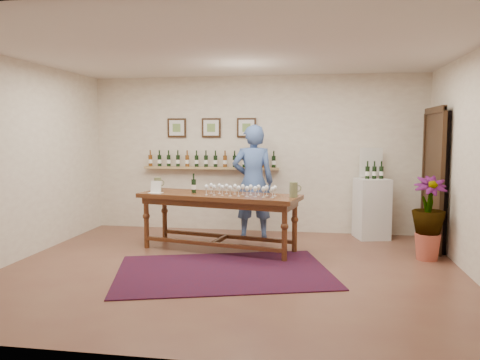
# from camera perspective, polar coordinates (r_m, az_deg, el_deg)

# --- Properties ---
(ground) EXTENTS (6.00, 6.00, 0.00)m
(ground) POSITION_cam_1_polar(r_m,az_deg,el_deg) (6.25, -1.19, -10.81)
(ground) COLOR brown
(ground) RESTS_ON ground
(room_shell) EXTENTS (6.00, 6.00, 6.00)m
(room_shell) POSITION_cam_1_polar(r_m,az_deg,el_deg) (7.85, 16.68, 0.66)
(room_shell) COLOR silver
(room_shell) RESTS_ON ground
(rug) EXTENTS (3.10, 2.48, 0.01)m
(rug) POSITION_cam_1_polar(r_m,az_deg,el_deg) (6.13, -2.03, -11.10)
(rug) COLOR #4C0D18
(rug) RESTS_ON ground
(tasting_table) EXTENTS (2.55, 1.27, 0.86)m
(tasting_table) POSITION_cam_1_polar(r_m,az_deg,el_deg) (7.09, -2.58, -2.76)
(tasting_table) COLOR #432410
(tasting_table) RESTS_ON ground
(table_glasses) EXTENTS (1.19, 0.44, 0.16)m
(table_glasses) POSITION_cam_1_polar(r_m,az_deg,el_deg) (6.90, 0.04, -1.22)
(table_glasses) COLOR silver
(table_glasses) RESTS_ON tasting_table
(table_bottles) EXTENTS (0.29, 0.21, 0.28)m
(table_bottles) POSITION_cam_1_polar(r_m,az_deg,el_deg) (7.26, -5.52, -0.45)
(table_bottles) COLOR black
(table_bottles) RESTS_ON tasting_table
(pitcher_left) EXTENTS (0.16, 0.16, 0.21)m
(pitcher_left) POSITION_cam_1_polar(r_m,az_deg,el_deg) (7.58, -10.00, -0.49)
(pitcher_left) COLOR #5E653F
(pitcher_left) RESTS_ON tasting_table
(pitcher_right) EXTENTS (0.17, 0.17, 0.22)m
(pitcher_right) POSITION_cam_1_polar(r_m,az_deg,el_deg) (6.76, 6.55, -1.16)
(pitcher_right) COLOR #5E653F
(pitcher_right) RESTS_ON tasting_table
(menu_card) EXTENTS (0.21, 0.16, 0.18)m
(menu_card) POSITION_cam_1_polar(r_m,az_deg,el_deg) (7.32, -10.20, -0.83)
(menu_card) COLOR silver
(menu_card) RESTS_ON tasting_table
(display_pedestal) EXTENTS (0.62, 0.62, 1.02)m
(display_pedestal) POSITION_cam_1_polar(r_m,az_deg,el_deg) (8.25, 15.74, -3.36)
(display_pedestal) COLOR silver
(display_pedestal) RESTS_ON ground
(pedestal_bottles) EXTENTS (0.29, 0.14, 0.28)m
(pedestal_bottles) POSITION_cam_1_polar(r_m,az_deg,el_deg) (8.16, 16.07, 1.11)
(pedestal_bottles) COLOR black
(pedestal_bottles) RESTS_ON display_pedestal
(info_sign) EXTENTS (0.39, 0.12, 0.54)m
(info_sign) POSITION_cam_1_polar(r_m,az_deg,el_deg) (8.28, 15.69, 2.10)
(info_sign) COLOR silver
(info_sign) RESTS_ON display_pedestal
(potted_plant) EXTENTS (0.55, 0.55, 1.02)m
(potted_plant) POSITION_cam_1_polar(r_m,az_deg,el_deg) (7.08, 21.99, -4.32)
(potted_plant) COLOR #AA4B38
(potted_plant) RESTS_ON ground
(person) EXTENTS (0.77, 0.57, 1.92)m
(person) POSITION_cam_1_polar(r_m,az_deg,el_deg) (7.90, 1.60, -0.24)
(person) COLOR #3D5892
(person) RESTS_ON ground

